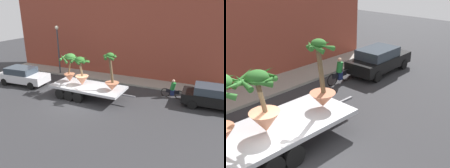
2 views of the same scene
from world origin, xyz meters
The scene contains 11 objects.
ground_plane centered at (0.00, 0.00, 0.00)m, with size 60.00×60.00×0.00m, color #2D2D30.
sidewalk centered at (0.00, 6.10, 0.07)m, with size 24.00×2.20×0.15m, color gray.
building_facade centered at (0.00, 7.80, 4.38)m, with size 24.00×1.20×8.77m, color brown.
flatbed_trailer centered at (0.05, 1.13, 0.77)m, with size 6.82×2.63×0.98m.
potted_palm_rear centered at (-1.51, 1.42, 2.25)m, with size 1.60×1.55×2.33m.
potted_palm_middle centered at (-0.24, 1.11, 1.95)m, with size 1.50×1.43×2.24m.
potted_palm_front centered at (2.35, 1.02, 1.97)m, with size 1.22×1.07×2.79m.
cyclist centered at (6.34, 3.77, 0.67)m, with size 1.84×0.38×1.54m.
parked_car centered at (9.36, 3.22, 0.83)m, with size 4.62×2.05×1.58m.
trailing_car centered at (-6.72, 1.40, 0.83)m, with size 4.65×2.23×1.58m.
street_lamp centered at (-5.52, 5.30, 3.23)m, with size 0.36×0.36×4.83m.
Camera 1 is at (8.58, -12.69, 6.88)m, focal length 35.21 mm.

